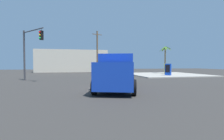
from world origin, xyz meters
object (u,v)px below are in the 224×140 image
object	(u,v)px
vending_machine_blue	(168,69)
utility_pole	(97,52)
vending_machine_red	(167,69)
palm_tree_far	(165,55)
delivery_truck	(117,71)
traffic_light_primary	(30,47)

from	to	relation	value
vending_machine_blue	utility_pole	world-z (taller)	utility_pole
vending_machine_red	palm_tree_far	size ratio (longest dim) A/B	0.36
vending_machine_red	vending_machine_blue	xyz separation A→B (m)	(-2.20, -3.93, 0.00)
vending_machine_red	utility_pole	bearing A→B (deg)	151.73
vending_machine_blue	vending_machine_red	bearing A→B (deg)	60.78
delivery_truck	vending_machine_blue	bearing A→B (deg)	44.83
delivery_truck	vending_machine_blue	world-z (taller)	delivery_truck
delivery_truck	vending_machine_red	xyz separation A→B (m)	(13.31, 14.98, -0.34)
vending_machine_blue	palm_tree_far	world-z (taller)	palm_tree_far
vending_machine_red	vending_machine_blue	world-z (taller)	same
utility_pole	delivery_truck	bearing A→B (deg)	-92.96
delivery_truck	utility_pole	bearing A→B (deg)	87.04
traffic_light_primary	palm_tree_far	size ratio (longest dim) A/B	1.13
traffic_light_primary	delivery_truck	bearing A→B (deg)	-41.62
traffic_light_primary	vending_machine_blue	size ratio (longest dim) A/B	3.18
traffic_light_primary	vending_machine_blue	bearing A→B (deg)	10.64
traffic_light_primary	vending_machine_red	world-z (taller)	traffic_light_primary
delivery_truck	vending_machine_blue	distance (m)	15.68
traffic_light_primary	palm_tree_far	world-z (taller)	traffic_light_primary
utility_pole	vending_machine_blue	bearing A→B (deg)	-46.35
delivery_truck	vending_machine_blue	xyz separation A→B (m)	(11.12, 11.05, -0.34)
traffic_light_primary	vending_machine_red	xyz separation A→B (m)	(21.64, 7.58, -2.81)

